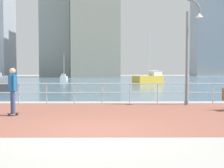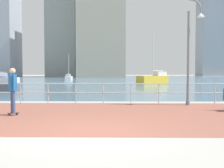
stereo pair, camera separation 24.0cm
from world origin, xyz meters
name	(u,v)px [view 1 (the left image)]	position (x,y,z in m)	size (l,w,h in m)	color
ground	(108,81)	(0.00, 40.00, 0.00)	(220.00, 220.00, 0.00)	#ADAAA5
brick_paving	(99,114)	(0.00, 2.93, 0.00)	(28.00, 7.17, 0.01)	#935647
harbor_water	(109,79)	(0.00, 51.52, 0.00)	(180.00, 88.00, 0.00)	slate
waterfront_railing	(102,89)	(0.00, 6.52, 0.71)	(25.25, 0.06, 1.03)	#B2BCC1
lamppost	(191,47)	(4.25, 5.86, 2.80)	(0.78, 0.47, 5.06)	slate
skateboarder	(13,87)	(-3.13, 2.70, 1.04)	(0.40, 0.51, 1.74)	black
sailboat_teal	(64,78)	(-8.60, 45.49, 0.49)	(1.31, 3.67, 5.08)	white
sailboat_red	(149,79)	(5.86, 31.09, 0.67)	(4.80, 4.36, 6.98)	gold
tower_slate	(207,25)	(39.35, 103.87, 20.54)	(10.55, 10.81, 42.74)	#8493A3
tower_concrete	(58,36)	(-18.14, 90.28, 14.38)	(10.16, 14.69, 30.43)	#939993
tower_brick	(97,13)	(-3.98, 80.79, 20.38)	(14.71, 15.64, 42.42)	#B2AD99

